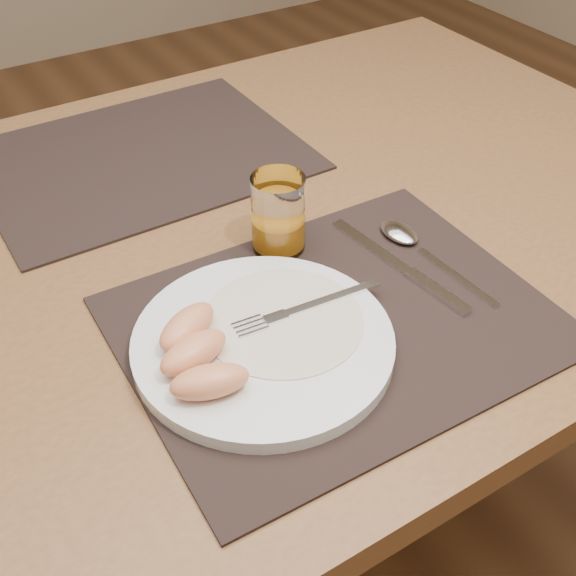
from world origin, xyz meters
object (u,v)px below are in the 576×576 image
(plate, at_px, (263,342))
(spoon, at_px, (407,238))
(fork, at_px, (296,311))
(knife, at_px, (409,272))
(table, at_px, (229,279))
(placemat_far, at_px, (141,157))
(juice_glass, at_px, (278,218))
(placemat_near, at_px, (337,322))

(plate, height_order, spoon, plate)
(fork, xyz_separation_m, knife, (0.16, 0.00, -0.02))
(table, relative_size, placemat_far, 3.11)
(spoon, relative_size, juice_glass, 1.98)
(knife, height_order, spoon, spoon)
(table, bearing_deg, placemat_far, 95.40)
(spoon, bearing_deg, placemat_near, -155.22)
(placemat_far, height_order, spoon, spoon)
(placemat_near, distance_m, spoon, 0.17)
(fork, height_order, juice_glass, juice_glass)
(table, xyz_separation_m, placemat_far, (-0.02, 0.22, 0.09))
(table, relative_size, placemat_near, 3.11)
(placemat_near, bearing_deg, juice_glass, 83.92)
(placemat_far, bearing_deg, placemat_near, -84.76)
(table, xyz_separation_m, spoon, (0.17, -0.15, 0.09))
(placemat_far, distance_m, knife, 0.45)
(placemat_far, height_order, knife, knife)
(plate, bearing_deg, juice_glass, 53.55)
(plate, xyz_separation_m, fork, (0.05, 0.01, 0.01))
(spoon, bearing_deg, plate, -164.91)
(knife, distance_m, juice_glass, 0.17)
(juice_glass, bearing_deg, placemat_far, 100.81)
(placemat_far, bearing_deg, juice_glass, -79.19)
(table, xyz_separation_m, placemat_near, (0.02, -0.22, 0.09))
(knife, relative_size, juice_glass, 2.28)
(plate, height_order, knife, plate)
(table, relative_size, fork, 7.99)
(fork, bearing_deg, juice_glass, 66.58)
(placemat_far, distance_m, plate, 0.44)
(table, height_order, fork, fork)
(table, bearing_deg, fork, -95.62)
(knife, relative_size, spoon, 1.15)
(table, bearing_deg, plate, -107.82)
(fork, relative_size, juice_glass, 1.81)
(fork, bearing_deg, placemat_near, -26.90)
(knife, bearing_deg, juice_glass, 129.16)
(plate, relative_size, spoon, 1.41)
(spoon, bearing_deg, knife, -127.09)
(placemat_near, bearing_deg, spoon, 24.78)
(juice_glass, bearing_deg, table, 115.69)
(plate, xyz_separation_m, juice_glass, (0.10, 0.14, 0.03))
(table, relative_size, plate, 5.19)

